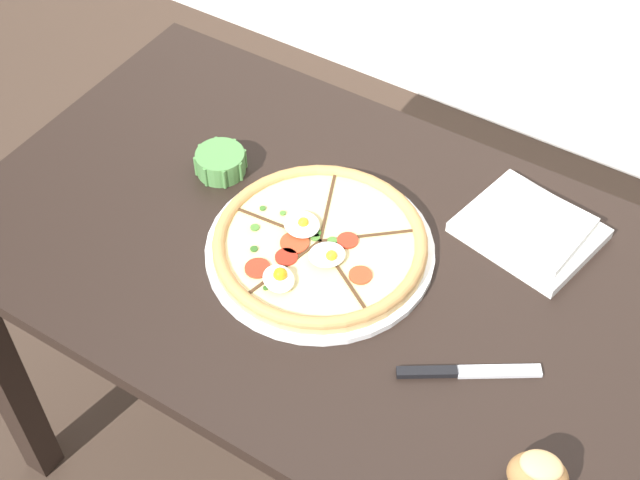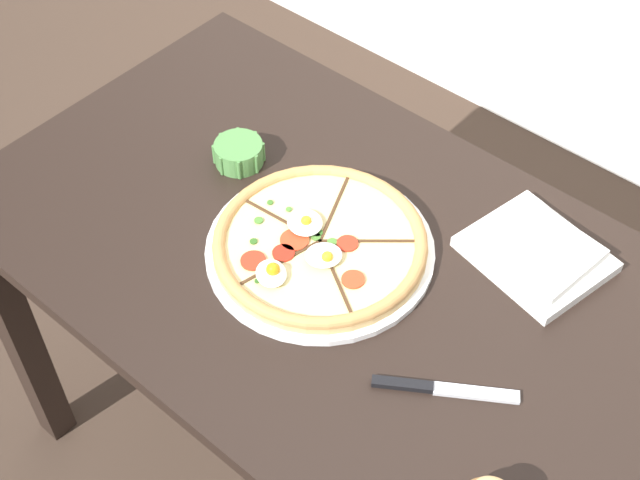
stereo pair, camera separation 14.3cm
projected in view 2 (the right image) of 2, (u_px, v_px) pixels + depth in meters
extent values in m
plane|color=#3D2D23|center=(335.00, 480.00, 2.02)|extent=(12.00, 12.00, 0.00)
cube|color=black|center=(342.00, 266.00, 1.45)|extent=(1.28, 0.74, 0.03)
cube|color=black|center=(19.00, 333.00, 1.84)|extent=(0.06, 0.06, 0.74)
cube|color=black|center=(236.00, 170.00, 2.16)|extent=(0.06, 0.06, 0.74)
cylinder|color=white|center=(320.00, 250.00, 1.45)|extent=(0.37, 0.37, 0.01)
cylinder|color=tan|center=(320.00, 245.00, 1.44)|extent=(0.35, 0.35, 0.01)
cylinder|color=#E0CC84|center=(320.00, 242.00, 1.44)|extent=(0.31, 0.31, 0.00)
torus|color=tan|center=(320.00, 242.00, 1.43)|extent=(0.35, 0.35, 0.02)
cube|color=#472D19|center=(280.00, 263.00, 1.40)|extent=(0.04, 0.15, 0.00)
cube|color=#472D19|center=(336.00, 277.00, 1.38)|extent=(0.14, 0.09, 0.00)
cube|color=#472D19|center=(369.00, 241.00, 1.43)|extent=(0.12, 0.11, 0.00)
cube|color=#472D19|center=(335.00, 208.00, 1.48)|extent=(0.06, 0.15, 0.00)
cube|color=#472D19|center=(281.00, 220.00, 1.46)|extent=(0.16, 0.02, 0.00)
cylinder|color=red|center=(345.00, 242.00, 1.43)|extent=(0.03, 0.03, 0.00)
cylinder|color=red|center=(283.00, 253.00, 1.42)|extent=(0.04, 0.04, 0.00)
cylinder|color=red|center=(253.00, 261.00, 1.40)|extent=(0.04, 0.04, 0.00)
cylinder|color=red|center=(295.00, 240.00, 1.43)|extent=(0.05, 0.05, 0.00)
cylinder|color=red|center=(353.00, 280.00, 1.38)|extent=(0.04, 0.04, 0.00)
ellipsoid|color=white|center=(324.00, 255.00, 1.40)|extent=(0.08, 0.08, 0.01)
sphere|color=#F4AD1E|center=(326.00, 256.00, 1.40)|extent=(0.02, 0.02, 0.02)
ellipsoid|color=white|center=(271.00, 273.00, 1.38)|extent=(0.08, 0.07, 0.01)
sphere|color=orange|center=(273.00, 269.00, 1.38)|extent=(0.02, 0.02, 0.02)
ellipsoid|color=white|center=(305.00, 222.00, 1.45)|extent=(0.08, 0.08, 0.01)
sphere|color=#F4AD1E|center=(307.00, 220.00, 1.45)|extent=(0.02, 0.02, 0.02)
cylinder|color=#2D5B1E|center=(253.00, 241.00, 1.43)|extent=(0.01, 0.01, 0.00)
cylinder|color=#477A2D|center=(330.00, 243.00, 1.43)|extent=(0.02, 0.02, 0.00)
cylinder|color=#477A2D|center=(259.00, 220.00, 1.46)|extent=(0.02, 0.02, 0.00)
cylinder|color=#2D5B1E|center=(319.00, 231.00, 1.45)|extent=(0.02, 0.02, 0.00)
cylinder|color=#477A2D|center=(316.00, 237.00, 1.44)|extent=(0.02, 0.02, 0.00)
cylinder|color=#477A2D|center=(289.00, 209.00, 1.48)|extent=(0.01, 0.01, 0.00)
cylinder|color=#386B23|center=(270.00, 202.00, 1.49)|extent=(0.01, 0.01, 0.00)
cylinder|color=#2D5B1E|center=(257.00, 281.00, 1.38)|extent=(0.01, 0.01, 0.00)
cylinder|color=#4C8442|center=(239.00, 153.00, 1.58)|extent=(0.09, 0.09, 0.04)
cylinder|color=#AD1423|center=(239.00, 151.00, 1.58)|extent=(0.07, 0.07, 0.02)
cylinder|color=#4C8442|center=(257.00, 164.00, 1.56)|extent=(0.01, 0.01, 0.04)
cylinder|color=#4C8442|center=(263.00, 152.00, 1.58)|extent=(0.01, 0.01, 0.04)
cylinder|color=#4C8442|center=(256.00, 141.00, 1.60)|extent=(0.01, 0.01, 0.04)
cylinder|color=#4C8442|center=(238.00, 137.00, 1.61)|extent=(0.01, 0.01, 0.04)
cylinder|color=#4C8442|center=(222.00, 142.00, 1.60)|extent=(0.01, 0.01, 0.04)
cylinder|color=#4C8442|center=(214.00, 154.00, 1.58)|extent=(0.01, 0.01, 0.04)
cylinder|color=#4C8442|center=(222.00, 166.00, 1.56)|extent=(0.01, 0.01, 0.04)
cylinder|color=#4C8442|center=(239.00, 170.00, 1.55)|extent=(0.01, 0.01, 0.04)
cube|color=silver|center=(535.00, 254.00, 1.44)|extent=(0.24, 0.22, 0.02)
cube|color=silver|center=(537.00, 247.00, 1.42)|extent=(0.19, 0.17, 0.02)
cube|color=silver|center=(476.00, 393.00, 1.27)|extent=(0.11, 0.08, 0.01)
cube|color=black|center=(402.00, 384.00, 1.28)|extent=(0.08, 0.06, 0.01)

